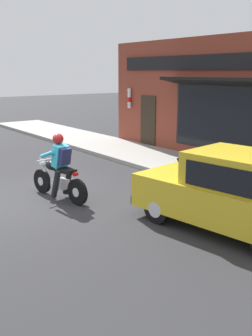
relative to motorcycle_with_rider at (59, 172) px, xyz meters
name	(u,v)px	position (x,y,z in m)	size (l,w,h in m)	color
ground_plane	(31,199)	(-0.59, 0.39, -0.68)	(80.00, 80.00, 0.00)	#2B2B2D
sidewalk_curb	(129,151)	(4.72, 3.39, -0.61)	(2.60, 22.00, 0.14)	#9E9B93
storefront_building	(201,99)	(6.25, 1.23, 1.43)	(1.25, 9.17, 4.20)	brown
motorcycle_with_rider	(59,172)	(0.00, 0.00, 0.00)	(0.68, 2.01, 1.62)	black
car_hatchback	(232,193)	(1.75, -3.79, 0.09)	(2.13, 3.96, 1.57)	black
traffic_cone	(230,158)	(5.54, -0.73, -0.25)	(0.36, 0.36, 0.60)	black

